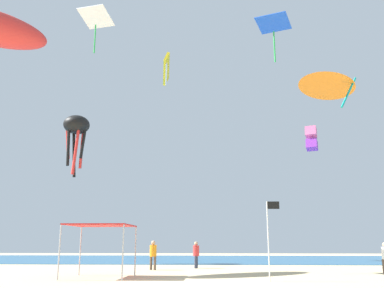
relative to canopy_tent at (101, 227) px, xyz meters
name	(u,v)px	position (x,y,z in m)	size (l,w,h in m)	color
ground	(190,286)	(4.76, -3.39, -2.53)	(110.00, 110.00, 0.10)	#D1BA8C
ocean_strip	(206,259)	(4.76, 25.49, -2.46)	(110.00, 25.10, 0.03)	#28608C
canopy_tent	(101,227)	(0.00, 0.00, 0.00)	(3.11, 3.23, 2.61)	#B2B2B7
person_leftmost	(196,252)	(4.49, 8.37, -1.42)	(0.43, 0.47, 1.80)	#33384C
person_rightmost	(153,253)	(1.80, 6.30, -1.40)	(0.44, 0.44, 1.84)	brown
banner_flag	(269,232)	(8.36, -1.60, -0.31)	(0.61, 0.06, 3.60)	silver
kite_diamond_white	(96,19)	(-2.01, 3.61, 13.92)	(2.29, 2.24, 2.91)	white
kite_delta_orange	(327,82)	(13.51, 5.55, 9.81)	(5.25, 5.24, 3.17)	orange
kite_box_pink	(311,138)	(15.81, 20.98, 9.69)	(1.45, 1.55, 2.50)	pink
kite_parafoil_yellow	(166,70)	(0.77, 20.32, 17.36)	(1.07, 4.14, 2.52)	yellow
kite_octopus_black	(76,128)	(-6.49, 14.06, 9.26)	(2.54, 2.54, 5.47)	black
kite_diamond_blue	(273,25)	(11.33, 13.47, 18.50)	(3.63, 3.62, 3.97)	blue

